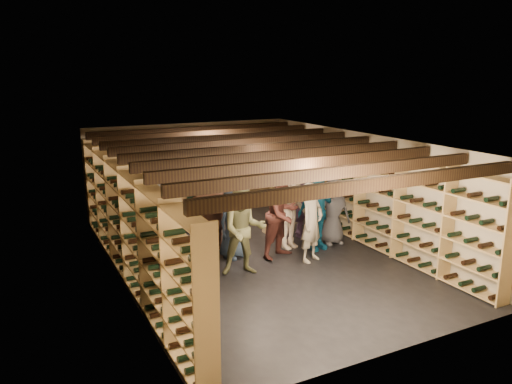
{
  "coord_description": "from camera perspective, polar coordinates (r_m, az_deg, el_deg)",
  "views": [
    {
      "loc": [
        -4.4,
        -8.59,
        3.73
      ],
      "look_at": [
        0.06,
        0.2,
        1.34
      ],
      "focal_mm": 35.0,
      "sensor_mm": 36.0,
      "label": 1
    }
  ],
  "objects": [
    {
      "name": "ground",
      "position": [
        10.35,
        0.18,
        -7.5
      ],
      "size": [
        8.0,
        8.0,
        0.0
      ],
      "primitive_type": "plane",
      "color": "black",
      "rests_on": "ground"
    },
    {
      "name": "walls",
      "position": [
        9.98,
        0.19,
        -1.06
      ],
      "size": [
        5.52,
        8.02,
        2.4
      ],
      "color": "#B7AA8E",
      "rests_on": "ground"
    },
    {
      "name": "ceiling",
      "position": [
        9.74,
        0.19,
        5.78
      ],
      "size": [
        5.5,
        8.0,
        0.01
      ],
      "primitive_type": "cube",
      "color": "beige",
      "rests_on": "walls"
    },
    {
      "name": "ceiling_joists",
      "position": [
        9.76,
        0.19,
        4.97
      ],
      "size": [
        5.4,
        7.12,
        0.18
      ],
      "color": "black",
      "rests_on": "ground"
    },
    {
      "name": "wine_rack_left",
      "position": [
        9.18,
        -14.27,
        -3.63
      ],
      "size": [
        0.32,
        7.5,
        2.15
      ],
      "color": "tan",
      "rests_on": "ground"
    },
    {
      "name": "wine_rack_right",
      "position": [
        11.38,
        11.79,
        -0.15
      ],
      "size": [
        0.32,
        7.5,
        2.15
      ],
      "color": "tan",
      "rests_on": "ground"
    },
    {
      "name": "wine_rack_back",
      "position": [
        13.44,
        -7.28,
        2.14
      ],
      "size": [
        4.7,
        0.3,
        2.15
      ],
      "color": "tan",
      "rests_on": "ground"
    },
    {
      "name": "crate_stack_left",
      "position": [
        11.89,
        -7.42,
        -3.05
      ],
      "size": [
        0.58,
        0.47,
        0.68
      ],
      "rotation": [
        0.0,
        0.0,
        0.33
      ],
      "color": "#A48356",
      "rests_on": "ground"
    },
    {
      "name": "crate_stack_right",
      "position": [
        11.08,
        -6.74,
        -4.75
      ],
      "size": [
        0.58,
        0.47,
        0.51
      ],
      "rotation": [
        0.0,
        0.0,
        0.32
      ],
      "color": "#A48356",
      "rests_on": "ground"
    },
    {
      "name": "crate_loose",
      "position": [
        11.9,
        2.14,
        -4.21
      ],
      "size": [
        0.51,
        0.35,
        0.17
      ],
      "primitive_type": "cube",
      "rotation": [
        0.0,
        0.0,
        0.04
      ],
      "color": "#A48356",
      "rests_on": "ground"
    },
    {
      "name": "person_0",
      "position": [
        7.8,
        -8.61,
        -7.64
      ],
      "size": [
        1.03,
        0.82,
        1.84
      ],
      "primitive_type": "imported",
      "rotation": [
        0.0,
        0.0,
        0.3
      ],
      "color": "black",
      "rests_on": "ground"
    },
    {
      "name": "person_1",
      "position": [
        9.04,
        -9.88,
        -5.36
      ],
      "size": [
        0.69,
        0.55,
        1.64
      ],
      "primitive_type": "imported",
      "rotation": [
        0.0,
        0.0,
        0.3
      ],
      "color": "black",
      "rests_on": "ground"
    },
    {
      "name": "person_2",
      "position": [
        9.28,
        -1.42,
        -4.34
      ],
      "size": [
        0.99,
        0.87,
        1.73
      ],
      "primitive_type": "imported",
      "rotation": [
        0.0,
        0.0,
        -0.29
      ],
      "color": "#61633D",
      "rests_on": "ground"
    },
    {
      "name": "person_3",
      "position": [
        10.65,
        4.01,
        -2.03
      ],
      "size": [
        1.24,
        0.9,
        1.72
      ],
      "primitive_type": "imported",
      "rotation": [
        0.0,
        0.0,
        0.25
      ],
      "color": "beige",
      "rests_on": "ground"
    },
    {
      "name": "person_4",
      "position": [
        10.67,
        6.96,
        -2.32
      ],
      "size": [
        0.98,
        0.47,
        1.63
      ],
      "primitive_type": "imported",
      "rotation": [
        0.0,
        0.0,
        0.07
      ],
      "color": "#0F5077",
      "rests_on": "ground"
    },
    {
      "name": "person_5",
      "position": [
        10.43,
        -5.03,
        -1.9
      ],
      "size": [
        1.82,
        0.83,
        1.89
      ],
      "primitive_type": "imported",
      "rotation": [
        0.0,
        0.0,
        0.16
      ],
      "color": "brown",
      "rests_on": "ground"
    },
    {
      "name": "person_6",
      "position": [
        10.15,
        -2.61,
        -3.33
      ],
      "size": [
        0.88,
        0.73,
        1.54
      ],
      "primitive_type": "imported",
      "rotation": [
        0.0,
        0.0,
        0.36
      ],
      "color": "#24344B",
      "rests_on": "ground"
    },
    {
      "name": "person_7",
      "position": [
        10.0,
        6.4,
        -3.47
      ],
      "size": [
        0.69,
        0.59,
        1.61
      ],
      "primitive_type": "imported",
      "rotation": [
        0.0,
        0.0,
        0.41
      ],
      "color": "gray",
      "rests_on": "ground"
    },
    {
      "name": "person_8",
      "position": [
        10.13,
        3.04,
        -2.53
      ],
      "size": [
        1.07,
        0.95,
        1.83
      ],
      "primitive_type": "imported",
      "rotation": [
        0.0,
        0.0,
        0.34
      ],
      "color": "#411E1A",
      "rests_on": "ground"
    },
    {
      "name": "person_9",
      "position": [
        9.54,
        -10.72,
        -4.17
      ],
      "size": [
        1.12,
        0.67,
        1.71
      ],
      "primitive_type": "imported",
      "rotation": [
        0.0,
        0.0,
        0.03
      ],
      "color": "#B1ACA1",
      "rests_on": "ground"
    },
    {
      "name": "person_10",
      "position": [
        10.95,
        -6.16,
        -1.71
      ],
      "size": [
        1.06,
        0.62,
        1.7
      ],
      "primitive_type": "imported",
      "rotation": [
        0.0,
        0.0,
        0.22
      ],
      "color": "#245140",
      "rests_on": "ground"
    },
    {
      "name": "person_11",
      "position": [
        11.15,
        4.54,
        -0.86
      ],
      "size": [
        1.82,
        0.82,
        1.89
      ],
      "primitive_type": "imported",
      "rotation": [
        0.0,
        0.0,
        0.15
      ],
      "color": "slate",
      "rests_on": "ground"
    },
    {
      "name": "person_12",
      "position": [
        11.08,
        8.88,
        -2.18
      ],
      "size": [
        0.79,
        0.57,
        1.48
      ],
      "primitive_type": "imported",
      "rotation": [
        0.0,
        0.0,
        -0.15
      ],
      "color": "#36373C",
      "rests_on": "ground"
    }
  ]
}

